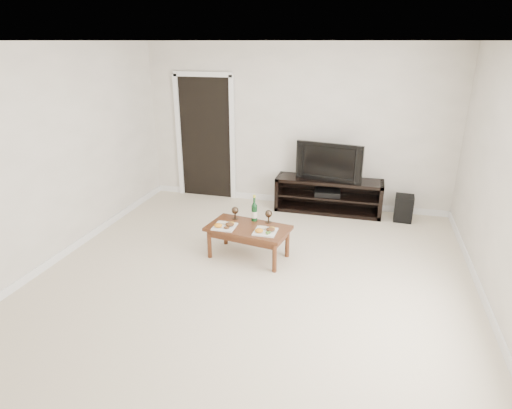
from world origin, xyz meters
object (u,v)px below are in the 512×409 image
object	(u,v)px
media_console	(328,195)
subwoofer	(404,208)
television	(331,161)
coffee_table	(248,242)

from	to	relation	value
media_console	subwoofer	world-z (taller)	media_console
media_console	subwoofer	xyz separation A→B (m)	(1.16, -0.07, -0.07)
media_console	television	world-z (taller)	television
television	coffee_table	distance (m)	2.11
media_console	subwoofer	size ratio (longest dim) A/B	4.18
media_console	television	distance (m)	0.58
television	coffee_table	xyz separation A→B (m)	(-0.81, -1.84, -0.64)
television	subwoofer	distance (m)	1.33
subwoofer	coffee_table	world-z (taller)	coffee_table
television	subwoofer	size ratio (longest dim) A/B	2.60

